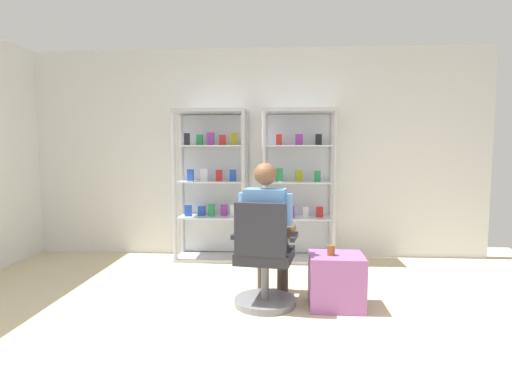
% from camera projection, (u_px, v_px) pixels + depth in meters
% --- Properties ---
extents(ground_plane, '(7.20, 7.20, 0.00)m').
position_uv_depth(ground_plane, '(226.00, 368.00, 2.72)').
color(ground_plane, '#C6B793').
extents(back_wall, '(6.00, 0.10, 2.70)m').
position_uv_depth(back_wall, '(256.00, 154.00, 5.56)').
color(back_wall, silver).
rests_on(back_wall, ground).
extents(display_cabinet_left, '(0.90, 0.45, 1.90)m').
position_uv_depth(display_cabinet_left, '(212.00, 184.00, 5.40)').
color(display_cabinet_left, '#B7B7BC').
rests_on(display_cabinet_left, ground).
extents(display_cabinet_right, '(0.90, 0.45, 1.90)m').
position_uv_depth(display_cabinet_right, '(298.00, 185.00, 5.33)').
color(display_cabinet_right, '#B7B7BC').
rests_on(display_cabinet_right, ground).
extents(office_chair, '(0.60, 0.56, 0.96)m').
position_uv_depth(office_chair, '(264.00, 264.00, 3.73)').
color(office_chair, slate).
rests_on(office_chair, ground).
extents(seated_shopkeeper, '(0.53, 0.60, 1.29)m').
position_uv_depth(seated_shopkeeper, '(267.00, 225.00, 3.86)').
color(seated_shopkeeper, '#3F382D').
rests_on(seated_shopkeeper, ground).
extents(storage_crate, '(0.48, 0.41, 0.48)m').
position_uv_depth(storage_crate, '(336.00, 281.00, 3.75)').
color(storage_crate, '#9E599E').
rests_on(storage_crate, ground).
extents(tea_glass, '(0.07, 0.07, 0.09)m').
position_uv_depth(tea_glass, '(331.00, 250.00, 3.70)').
color(tea_glass, brown).
rests_on(tea_glass, storage_crate).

